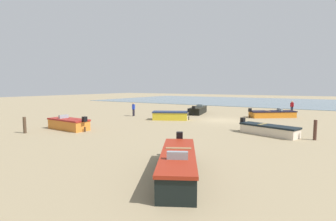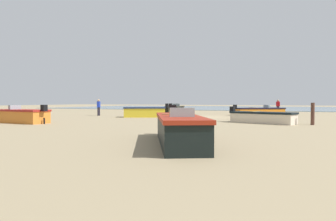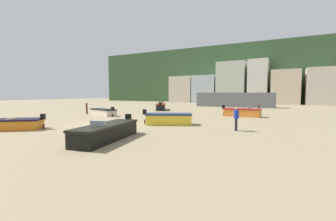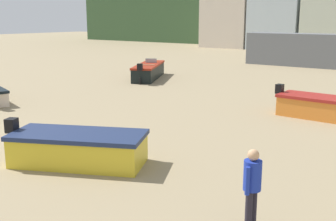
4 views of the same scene
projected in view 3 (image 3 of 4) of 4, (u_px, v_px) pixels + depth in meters
ground_plane at (104, 124)px, 18.66m from camera, size 160.00×160.00×0.00m
headland_hill at (244, 77)px, 76.28m from camera, size 90.00×32.00×16.15m
harbor_pier at (234, 100)px, 42.97m from camera, size 14.25×2.40×2.69m
townhouse_far_left at (184, 90)px, 66.53m from camera, size 6.66×6.74×7.43m
townhouse_left at (206, 89)px, 63.21m from camera, size 6.36×6.37×7.47m
townhouse_centre_left at (232, 83)px, 59.66m from camera, size 7.12×6.11×10.69m
townhouse_centre at (258, 82)px, 56.18m from camera, size 4.54×5.10×10.85m
townhouse_centre_right at (285, 87)px, 53.78m from camera, size 6.21×5.85×8.07m
townhouse_far_right at (320, 86)px, 50.49m from camera, size 5.66×5.66×8.23m
boat_yellow_0 at (169, 119)px, 18.39m from camera, size 4.00×2.99×1.22m
boat_black_1 at (107, 132)px, 12.20m from camera, size 2.37×5.27×1.19m
boat_orange_2 at (242, 112)px, 24.87m from camera, size 4.21×1.63×1.21m
boat_cream_3 at (103, 112)px, 26.31m from camera, size 4.44×2.56×1.06m
boat_orange_4 at (2, 124)px, 15.65m from camera, size 5.03×4.38×1.08m
boat_black_5 at (161, 107)px, 35.16m from camera, size 3.59×5.27×1.28m
mooring_post_near_water at (87, 109)px, 27.90m from camera, size 0.22×0.22×1.34m
mooring_post_mid_beach at (259, 110)px, 26.67m from camera, size 0.23×0.23×1.23m
beach_walker_foreground at (236, 117)px, 15.27m from camera, size 0.34×0.53×1.62m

